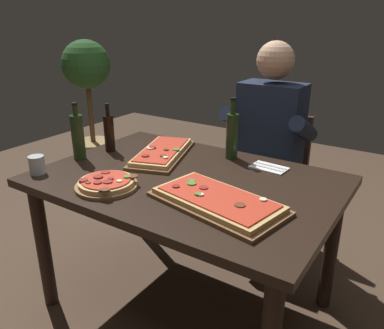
{
  "coord_description": "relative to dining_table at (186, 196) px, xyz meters",
  "views": [
    {
      "loc": [
        0.96,
        -1.4,
        1.46
      ],
      "look_at": [
        0.0,
        0.05,
        0.79
      ],
      "focal_mm": 36.27,
      "sensor_mm": 36.0,
      "label": 1
    }
  ],
  "objects": [
    {
      "name": "diner_chair",
      "position": [
        0.1,
        0.86,
        -0.16
      ],
      "size": [
        0.44,
        0.44,
        0.87
      ],
      "color": "#3D2B1E",
      "rests_on": "ground_plane"
    },
    {
      "name": "ground_plane",
      "position": [
        0.0,
        0.0,
        -0.64
      ],
      "size": [
        6.4,
        6.4,
        0.0
      ],
      "primitive_type": "plane",
      "color": "#4C3828"
    },
    {
      "name": "dining_table",
      "position": [
        0.0,
        0.0,
        0.0
      ],
      "size": [
        1.4,
        0.96,
        0.74
      ],
      "color": "black",
      "rests_on": "ground_plane"
    },
    {
      "name": "wine_bottle_dark",
      "position": [
        -0.62,
        -0.1,
        0.22
      ],
      "size": [
        0.07,
        0.07,
        0.31
      ],
      "color": "#233819",
      "rests_on": "dining_table"
    },
    {
      "name": "seated_diner",
      "position": [
        0.1,
        0.74,
        0.1
      ],
      "size": [
        0.53,
        0.41,
        1.33
      ],
      "color": "#23232D",
      "rests_on": "ground_plane"
    },
    {
      "name": "pizza_round_far",
      "position": [
        -0.23,
        -0.29,
        0.12
      ],
      "size": [
        0.28,
        0.28,
        0.05
      ],
      "color": "olive",
      "rests_on": "dining_table"
    },
    {
      "name": "pizza_rectangular_left",
      "position": [
        -0.28,
        0.18,
        0.12
      ],
      "size": [
        0.39,
        0.56,
        0.05
      ],
      "color": "brown",
      "rests_on": "dining_table"
    },
    {
      "name": "potted_plant_corner",
      "position": [
        -1.68,
        0.95,
        0.06
      ],
      "size": [
        0.41,
        0.41,
        1.28
      ],
      "color": "tan",
      "rests_on": "ground_plane"
    },
    {
      "name": "napkin_cutlery_set",
      "position": [
        0.28,
        0.33,
        0.1
      ],
      "size": [
        0.19,
        0.12,
        0.01
      ],
      "color": "white",
      "rests_on": "dining_table"
    },
    {
      "name": "pizza_rectangular_front",
      "position": [
        0.27,
        -0.17,
        0.12
      ],
      "size": [
        0.6,
        0.39,
        0.05
      ],
      "color": "brown",
      "rests_on": "dining_table"
    },
    {
      "name": "oil_bottle_amber",
      "position": [
        0.05,
        0.36,
        0.23
      ],
      "size": [
        0.06,
        0.06,
        0.33
      ],
      "color": "#233819",
      "rests_on": "dining_table"
    },
    {
      "name": "tumbler_near_camera",
      "position": [
        -0.63,
        -0.36,
        0.13
      ],
      "size": [
        0.08,
        0.08,
        0.09
      ],
      "color": "silver",
      "rests_on": "dining_table"
    },
    {
      "name": "vinegar_bottle_green",
      "position": [
        -0.58,
        0.09,
        0.2
      ],
      "size": [
        0.06,
        0.06,
        0.27
      ],
      "color": "black",
      "rests_on": "dining_table"
    }
  ]
}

